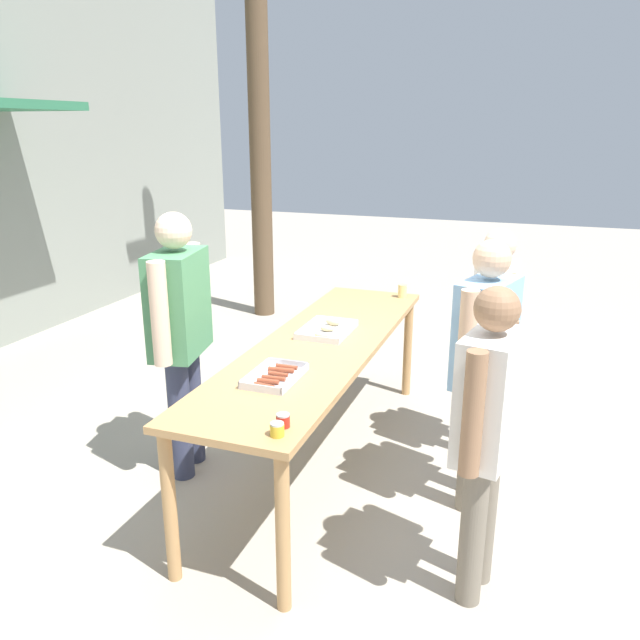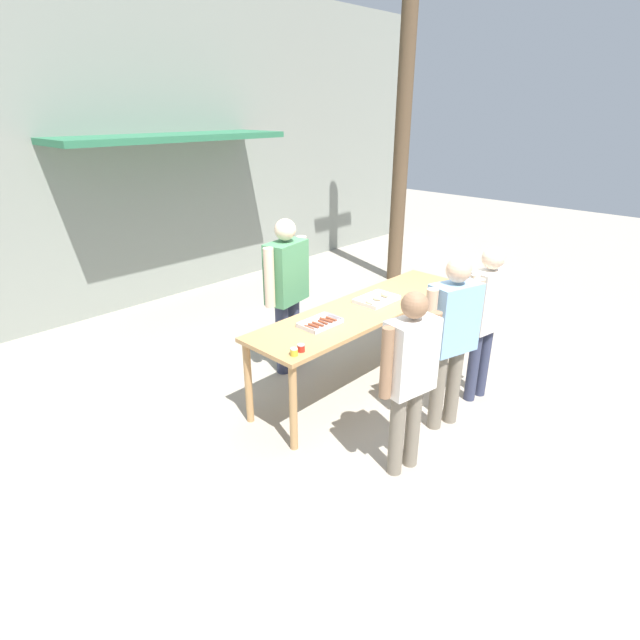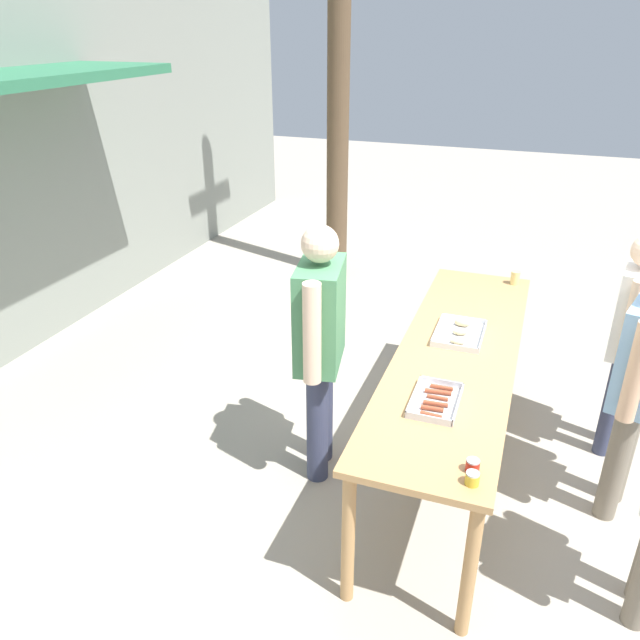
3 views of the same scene
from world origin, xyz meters
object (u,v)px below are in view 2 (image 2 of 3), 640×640
at_px(person_customer_holding_hotdog, 409,370).
at_px(person_customer_waiting_in_line, 452,331).
at_px(food_tray_buns, 377,299).
at_px(person_server_behind_table, 287,284).
at_px(utility_pole, 403,119).
at_px(condiment_jar_mustard, 294,352).
at_px(beer_cup, 452,279).
at_px(person_customer_with_cup, 486,312).
at_px(condiment_jar_ketchup, 301,348).
at_px(food_tray_sausages, 320,324).

relative_size(person_customer_holding_hotdog, person_customer_waiting_in_line, 0.96).
height_order(food_tray_buns, person_server_behind_table, person_server_behind_table).
bearing_deg(utility_pole, condiment_jar_mustard, -154.20).
xyz_separation_m(beer_cup, person_customer_with_cup, (-0.72, -0.78, 0.02)).
bearing_deg(utility_pole, condiment_jar_ketchup, -153.84).
height_order(food_tray_sausages, condiment_jar_mustard, condiment_jar_mustard).
bearing_deg(food_tray_sausages, person_customer_with_cup, -41.02).
xyz_separation_m(condiment_jar_ketchup, person_server_behind_table, (0.82, 1.06, 0.11)).
height_order(condiment_jar_ketchup, person_customer_holding_hotdog, person_customer_holding_hotdog).
bearing_deg(person_customer_holding_hotdog, food_tray_buns, -122.83).
xyz_separation_m(condiment_jar_mustard, person_customer_waiting_in_line, (1.17, -0.79, 0.05)).
xyz_separation_m(condiment_jar_mustard, beer_cup, (2.54, 0.00, 0.02)).
bearing_deg(food_tray_sausages, food_tray_buns, 0.04).
bearing_deg(utility_pole, person_server_behind_table, -163.09).
height_order(food_tray_sausages, utility_pole, utility_pole).
distance_m(food_tray_sausages, person_customer_with_cup, 1.61).
bearing_deg(person_customer_holding_hotdog, condiment_jar_ketchup, -61.62).
bearing_deg(condiment_jar_mustard, person_customer_with_cup, -23.21).
height_order(food_tray_buns, condiment_jar_ketchup, condiment_jar_ketchup).
bearing_deg(person_customer_holding_hotdog, person_customer_waiting_in_line, -162.29).
height_order(food_tray_buns, beer_cup, beer_cup).
height_order(beer_cup, person_customer_with_cup, person_customer_with_cup).
relative_size(food_tray_buns, person_server_behind_table, 0.26).
xyz_separation_m(person_customer_with_cup, utility_pole, (2.59, 2.91, 1.65)).
height_order(condiment_jar_ketchup, person_customer_waiting_in_line, person_customer_waiting_in_line).
distance_m(food_tray_sausages, food_tray_buns, 0.88).
distance_m(condiment_jar_ketchup, person_customer_waiting_in_line, 1.34).
height_order(condiment_jar_mustard, beer_cup, beer_cup).
bearing_deg(person_server_behind_table, person_customer_holding_hotdog, -116.17).
bearing_deg(condiment_jar_mustard, condiment_jar_ketchup, 6.71).
bearing_deg(person_customer_waiting_in_line, person_server_behind_table, -65.90).
distance_m(food_tray_sausages, person_customer_waiting_in_line, 1.21).
bearing_deg(condiment_jar_mustard, person_customer_holding_hotdog, -66.85).
distance_m(food_tray_sausages, utility_pole, 4.57).
bearing_deg(beer_cup, person_customer_holding_hotdog, -157.66).
bearing_deg(utility_pole, person_customer_with_cup, -131.67).
distance_m(food_tray_sausages, condiment_jar_mustard, 0.66).
distance_m(person_customer_with_cup, utility_pole, 4.24).
bearing_deg(condiment_jar_ketchup, beer_cup, -0.19).
distance_m(condiment_jar_mustard, beer_cup, 2.54).
bearing_deg(person_server_behind_table, utility_pole, 5.88).
xyz_separation_m(food_tray_sausages, condiment_jar_mustard, (-0.60, -0.28, 0.02)).
height_order(condiment_jar_mustard, utility_pole, utility_pole).
bearing_deg(condiment_jar_mustard, person_server_behind_table, 49.66).
xyz_separation_m(person_server_behind_table, person_customer_holding_hotdog, (-0.53, -1.95, -0.09)).
distance_m(beer_cup, person_customer_holding_hotdog, 2.34).
bearing_deg(beer_cup, food_tray_buns, 165.34).
xyz_separation_m(food_tray_sausages, condiment_jar_ketchup, (-0.51, -0.27, 0.02)).
distance_m(condiment_jar_ketchup, utility_pole, 5.10).
bearing_deg(person_customer_with_cup, person_customer_waiting_in_line, 10.60).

